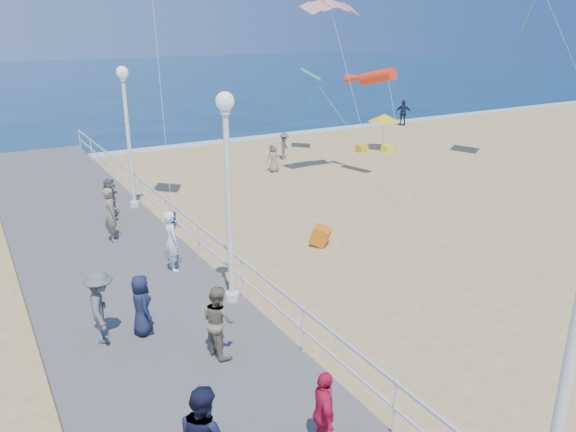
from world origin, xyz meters
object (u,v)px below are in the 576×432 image
toddler_held (174,226)px  spectator_4 (141,305)px  spectator_3 (324,414)px  spectator_1 (218,321)px  beach_chair_right (388,148)px  lamp_post_far (127,123)px  box_kite (320,238)px  lamp_post_near (569,365)px  spectator_5 (111,199)px  beach_chair_left (362,148)px  woman_holding_toddler (172,241)px  lamp_post_mid (228,178)px  beach_walker_a (284,146)px  beach_walker_b (403,113)px  beach_walker_c (274,158)px  spectator_2 (101,307)px  beach_umbrella (384,118)px  spectator_6 (111,214)px

toddler_held → spectator_4: (-1.94, -3.18, -0.56)m
spectator_3 → spectator_4: spectator_3 is taller
spectator_1 → beach_chair_right: (17.30, 15.10, -1.00)m
lamp_post_far → box_kite: (4.56, -6.25, -3.36)m
spectator_1 → lamp_post_near: bearing=-179.2°
toddler_held → spectator_5: bearing=7.9°
spectator_4 → beach_chair_left: 22.29m
lamp_post_near → woman_holding_toddler: bearing=93.4°
lamp_post_mid → box_kite: bearing=31.1°
beach_walker_a → beach_walker_b: 13.67m
beach_walker_b → beach_walker_c: beach_walker_b is taller
spectator_1 → spectator_3: spectator_1 is taller
woman_holding_toddler → spectator_1: bearing=174.3°
woman_holding_toddler → beach_walker_b: woman_holding_toddler is taller
toddler_held → spectator_5: (-0.57, 5.29, -0.53)m
spectator_2 → beach_walker_b: (26.01, 19.60, -0.32)m
beach_walker_a → spectator_4: bearing=-175.6°
spectator_4 → beach_umbrella: size_ratio=0.68×
beach_walker_c → spectator_6: bearing=-87.0°
spectator_3 → beach_walker_a: size_ratio=1.04×
spectator_2 → beach_walker_c: spectator_2 is taller
lamp_post_near → box_kite: bearing=68.8°
lamp_post_far → woman_holding_toddler: bearing=-96.0°
spectator_2 → spectator_6: 6.37m
beach_walker_b → beach_umbrella: (-6.58, -5.73, 0.98)m
spectator_6 → beach_walker_b: bearing=-57.0°
spectator_3 → box_kite: bearing=-14.1°
beach_walker_b → beach_umbrella: beach_umbrella is taller
lamp_post_near → spectator_6: bearing=96.2°
lamp_post_far → spectator_6: bearing=-116.5°
spectator_4 → spectator_5: spectator_5 is taller
lamp_post_far → beach_chair_left: 15.82m
spectator_1 → box_kite: (5.86, 4.90, -0.90)m
spectator_5 → beach_chair_left: spectator_5 is taller
beach_chair_left → spectator_2: bearing=-142.0°
spectator_1 → beach_chair_left: spectator_1 is taller
woman_holding_toddler → spectator_2: woman_holding_toddler is taller
spectator_4 → lamp_post_mid: bearing=-80.9°
beach_walker_b → beach_chair_right: (-6.68, -6.31, -0.73)m
spectator_5 → spectator_6: bearing=-177.5°
woman_holding_toddler → box_kite: (5.24, 0.19, -0.99)m
beach_walker_a → beach_chair_right: 6.33m
woman_holding_toddler → spectator_1: 4.75m
beach_walker_a → beach_chair_right: beach_walker_a is taller
spectator_6 → beach_walker_b: 27.78m
spectator_5 → spectator_6: size_ratio=0.84×
beach_walker_c → beach_walker_b: bearing=84.5°
lamp_post_near → spectator_3: 4.22m
spectator_1 → spectator_2: 2.72m
spectator_6 → box_kite: spectator_6 is taller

